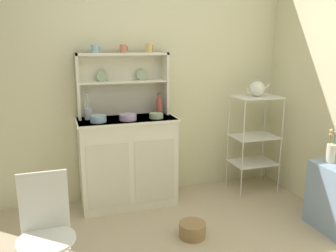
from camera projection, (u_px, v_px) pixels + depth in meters
The scene contains 17 objects.
wall_back at pixel (139, 80), 3.68m from camera, with size 3.84×0.05×2.50m, color beige.
hutch_cabinet at pixel (128, 161), 3.56m from camera, with size 0.98×0.45×0.91m.
hutch_shelf_unit at pixel (122, 79), 3.52m from camera, with size 0.91×0.18×0.63m.
bakers_rack at pixel (255, 132), 3.87m from camera, with size 0.49×0.36×1.07m.
side_shelf_blue at pixel (336, 199), 3.08m from camera, with size 0.28×0.48×0.60m, color #849EBC.
wire_chair at pixel (45, 226), 2.21m from camera, with size 0.36×0.36×0.85m.
floor_basket at pixel (192, 230), 3.03m from camera, with size 0.23×0.23×0.13m, color #93754C.
cup_sky_0 at pixel (95, 49), 3.34m from camera, with size 0.08×0.07×0.08m.
cup_terracotta_1 at pixel (123, 49), 3.42m from camera, with size 0.08×0.07×0.08m.
cup_gold_2 at pixel (149, 48), 3.50m from camera, with size 0.08×0.06×0.09m.
bowl_mixing_large at pixel (98, 119), 3.30m from camera, with size 0.15×0.15×0.06m, color #8EB2D1.
bowl_floral_medium at pixel (128, 117), 3.39m from camera, with size 0.17×0.17×0.06m, color #B79ECC.
bowl_cream_small at pixel (156, 116), 3.47m from camera, with size 0.14×0.14×0.05m, color #9EB78E.
jam_bottle at pixel (159, 106), 3.63m from camera, with size 0.06×0.06×0.23m.
utensil_jar at pixel (88, 113), 3.41m from camera, with size 0.08×0.08×0.25m.
porcelain_teapot at pixel (257, 89), 3.75m from camera, with size 0.25×0.16×0.18m.
flower_vase at pixel (331, 151), 3.10m from camera, with size 0.08×0.08×0.31m.
Camera 1 is at (-0.84, -1.98, 1.65)m, focal length 37.53 mm.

